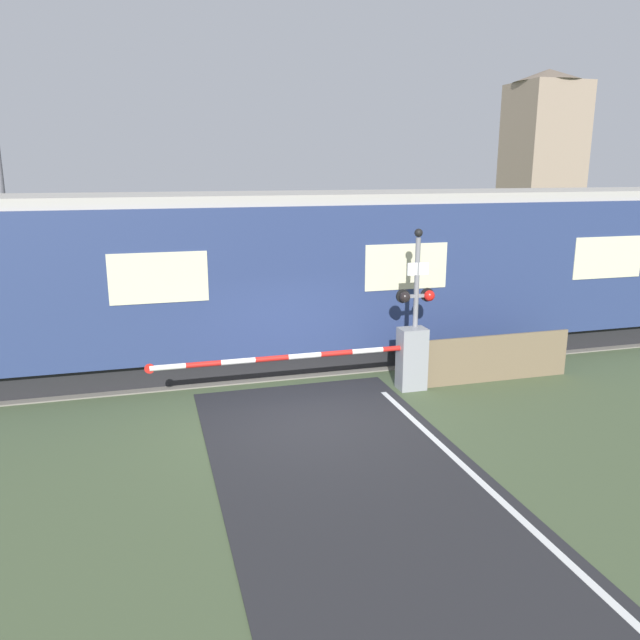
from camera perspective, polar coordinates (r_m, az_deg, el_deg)
ground_plane at (r=12.39m, az=-0.71°, el=-9.09°), size 80.00×80.00×0.00m
track_bed at (r=16.05m, az=-4.44°, el=-3.63°), size 36.00×3.20×0.13m
train at (r=16.37m, az=5.64°, el=4.37°), size 20.59×3.18×4.22m
crossing_barrier at (r=13.78m, az=6.72°, el=-3.51°), size 6.00×0.44×1.39m
signal_post at (r=13.80m, az=8.80°, el=1.90°), size 0.88×0.26×3.55m
catenary_pole at (r=17.70m, az=-26.95°, el=8.25°), size 0.20×1.90×6.82m
distant_building at (r=44.10m, az=19.66°, el=13.89°), size 4.47×4.47×10.82m
roadside_fence at (r=14.91m, az=15.78°, el=-3.38°), size 3.73×0.06×1.10m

